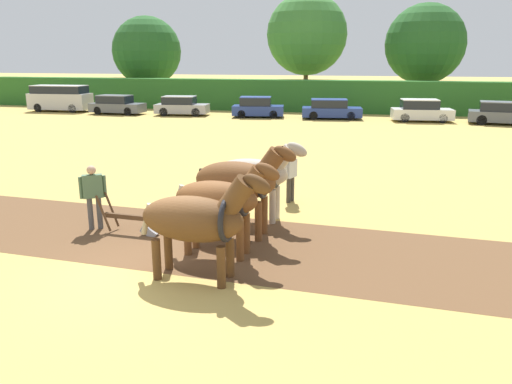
% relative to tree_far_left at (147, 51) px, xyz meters
% --- Properties ---
extents(ground_plane, '(240.00, 240.00, 0.00)m').
position_rel_tree_far_left_xyz_m(ground_plane, '(18.34, -38.95, -5.07)').
color(ground_plane, tan).
extents(plowed_furrow_strip, '(35.56, 5.89, 0.01)m').
position_rel_tree_far_left_xyz_m(plowed_furrow_strip, '(14.05, -36.61, -5.06)').
color(plowed_furrow_strip, brown).
rests_on(plowed_furrow_strip, ground).
extents(hedgerow, '(64.10, 1.89, 2.64)m').
position_rel_tree_far_left_xyz_m(hedgerow, '(18.34, -5.28, -3.75)').
color(hedgerow, '#286023').
rests_on(hedgerow, ground).
extents(tree_far_left, '(6.83, 6.83, 8.49)m').
position_rel_tree_far_left_xyz_m(tree_far_left, '(0.00, 0.00, 0.00)').
color(tree_far_left, '#423323').
rests_on(tree_far_left, ground).
extents(tree_left, '(7.59, 7.59, 10.37)m').
position_rel_tree_far_left_xyz_m(tree_left, '(15.95, 1.19, 1.50)').
color(tree_left, brown).
rests_on(tree_left, ground).
extents(tree_center_left, '(7.03, 7.03, 9.14)m').
position_rel_tree_far_left_xyz_m(tree_center_left, '(26.66, 0.50, 0.56)').
color(tree_center_left, '#423323').
rests_on(tree_center_left, ground).
extents(draft_horse_lead_left, '(2.90, 1.10, 2.41)m').
position_rel_tree_far_left_xyz_m(draft_horse_lead_left, '(19.37, -38.95, -3.75)').
color(draft_horse_lead_left, '#513319').
rests_on(draft_horse_lead_left, ground).
extents(draft_horse_lead_right, '(2.64, 0.95, 2.34)m').
position_rel_tree_far_left_xyz_m(draft_horse_lead_right, '(19.43, -37.57, -3.72)').
color(draft_horse_lead_right, brown).
rests_on(draft_horse_lead_right, ground).
extents(draft_horse_trail_left, '(2.79, 1.12, 2.49)m').
position_rel_tree_far_left_xyz_m(draft_horse_trail_left, '(19.50, -36.19, -3.61)').
color(draft_horse_trail_left, brown).
rests_on(draft_horse_trail_left, ground).
extents(draft_horse_trail_right, '(2.79, 0.97, 2.35)m').
position_rel_tree_far_left_xyz_m(draft_horse_trail_right, '(19.57, -34.81, -3.73)').
color(draft_horse_trail_right, '#B2A38E').
rests_on(draft_horse_trail_right, ground).
extents(plow, '(1.66, 0.48, 1.13)m').
position_rel_tree_far_left_xyz_m(plow, '(16.78, -36.75, -4.75)').
color(plow, '#4C331E').
rests_on(plow, ground).
extents(farmer_at_plow, '(0.61, 0.44, 1.75)m').
position_rel_tree_far_left_xyz_m(farmer_at_plow, '(15.59, -36.64, -4.04)').
color(farmer_at_plow, '#4C4C4C').
rests_on(farmer_at_plow, ground).
extents(farmer_beside_team, '(0.42, 0.61, 1.66)m').
position_rel_tree_far_left_xyz_m(farmer_beside_team, '(20.25, -32.83, -4.10)').
color(farmer_beside_team, '#38332D').
rests_on(farmer_beside_team, ground).
extents(parked_van, '(5.22, 2.16, 2.19)m').
position_rel_tree_far_left_xyz_m(parked_van, '(-3.50, -10.02, -3.94)').
color(parked_van, '#BCBCC1').
rests_on(parked_van, ground).
extents(parked_car_left, '(4.40, 1.84, 1.52)m').
position_rel_tree_far_left_xyz_m(parked_car_left, '(2.22, -10.86, -4.33)').
color(parked_car_left, '#565B66').
rests_on(parked_car_left, ground).
extents(parked_car_center_left, '(4.33, 2.21, 1.52)m').
position_rel_tree_far_left_xyz_m(parked_car_center_left, '(7.65, -10.45, -4.33)').
color(parked_car_center_left, '#9E9EA8').
rests_on(parked_car_center_left, ground).
extents(parked_car_center, '(4.12, 2.32, 1.56)m').
position_rel_tree_far_left_xyz_m(parked_car_center, '(13.85, -10.32, -4.32)').
color(parked_car_center, navy).
rests_on(parked_car_center, ground).
extents(parked_car_center_right, '(4.60, 2.38, 1.47)m').
position_rel_tree_far_left_xyz_m(parked_car_center_right, '(19.46, -10.08, -4.35)').
color(parked_car_center_right, navy).
rests_on(parked_car_center_right, ground).
extents(parked_car_right, '(4.38, 2.29, 1.58)m').
position_rel_tree_far_left_xyz_m(parked_car_right, '(25.92, -10.13, -4.31)').
color(parked_car_right, silver).
rests_on(parked_car_right, ground).
extents(parked_car_far_right, '(4.70, 2.41, 1.55)m').
position_rel_tree_far_left_xyz_m(parked_car_far_right, '(31.25, -10.60, -4.32)').
color(parked_car_far_right, '#565B66').
rests_on(parked_car_far_right, ground).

